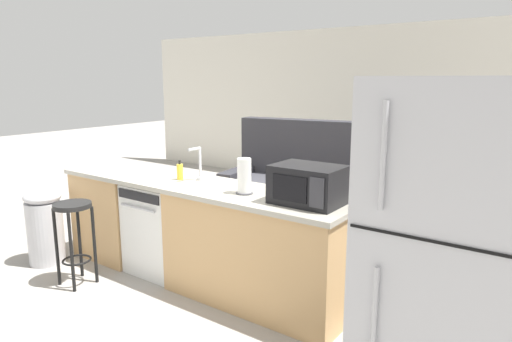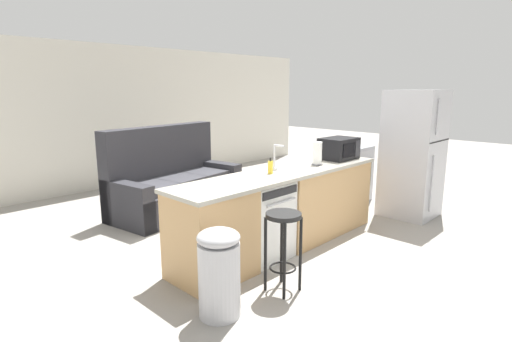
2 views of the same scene
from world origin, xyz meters
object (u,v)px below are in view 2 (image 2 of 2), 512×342
at_px(soap_bottle, 270,167).
at_px(bar_stool, 283,235).
at_px(trash_bin, 219,272).
at_px(couch, 172,185).
at_px(dishwasher, 259,220).
at_px(refrigerator, 413,154).
at_px(kettle, 347,143).
at_px(stove_range, 344,174).
at_px(microwave, 339,148).
at_px(paper_towel_roll, 317,154).

bearing_deg(soap_bottle, bar_stool, -130.68).
xyz_separation_m(trash_bin, couch, (1.39, 2.70, 0.02)).
distance_m(dishwasher, refrigerator, 2.70).
bearing_deg(bar_stool, kettle, 21.21).
distance_m(dishwasher, stove_range, 2.66).
bearing_deg(microwave, trash_bin, -167.50).
relative_size(dishwasher, couch, 0.40).
height_order(stove_range, kettle, kettle).
xyz_separation_m(dishwasher, refrigerator, (2.60, -0.55, 0.48)).
height_order(microwave, soap_bottle, microwave).
xyz_separation_m(dishwasher, couch, (0.32, 2.13, -0.03)).
xyz_separation_m(bar_stool, trash_bin, (-0.67, 0.10, -0.16)).
bearing_deg(bar_stool, stove_range, 22.22).
distance_m(stove_range, couch, 2.77).
bearing_deg(soap_bottle, microwave, -1.05).
relative_size(paper_towel_roll, kettle, 1.38).
bearing_deg(stove_range, trash_bin, -162.97).
distance_m(dishwasher, paper_towel_roll, 1.16).
bearing_deg(paper_towel_roll, trash_bin, -165.47).
relative_size(refrigerator, microwave, 3.60).
xyz_separation_m(stove_range, trash_bin, (-3.67, -1.13, -0.07)).
xyz_separation_m(stove_range, kettle, (-0.17, -0.13, 0.53)).
xyz_separation_m(stove_range, soap_bottle, (-2.40, -0.53, 0.52)).
distance_m(stove_range, microwave, 1.35).
bearing_deg(trash_bin, dishwasher, 28.26).
xyz_separation_m(refrigerator, bar_stool, (-3.00, -0.13, -0.37)).
distance_m(paper_towel_roll, trash_bin, 2.22).
height_order(stove_range, microwave, microwave).
distance_m(microwave, bar_stool, 2.10).
bearing_deg(refrigerator, couch, 130.42).
height_order(soap_bottle, couch, couch).
relative_size(stove_range, soap_bottle, 5.11).
height_order(soap_bottle, trash_bin, soap_bottle).
bearing_deg(microwave, couch, 119.45).
bearing_deg(bar_stool, microwave, 19.38).
bearing_deg(refrigerator, bar_stool, -177.54).
bearing_deg(kettle, microwave, -155.06).
bearing_deg(couch, refrigerator, -49.58).
distance_m(soap_bottle, bar_stool, 1.02).
distance_m(stove_range, paper_towel_roll, 1.82).
distance_m(kettle, trash_bin, 3.70).
relative_size(dishwasher, soap_bottle, 4.77).
relative_size(stove_range, couch, 0.43).
distance_m(microwave, paper_towel_roll, 0.55).
distance_m(paper_towel_roll, soap_bottle, 0.78).
height_order(stove_range, bar_stool, stove_range).
bearing_deg(kettle, refrigerator, -80.34).
height_order(stove_range, couch, couch).
distance_m(microwave, couch, 2.53).
relative_size(soap_bottle, couch, 0.08).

